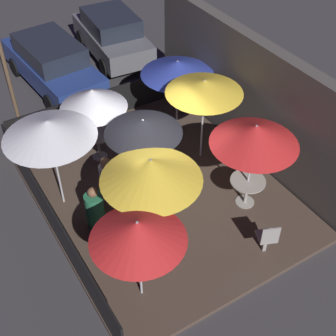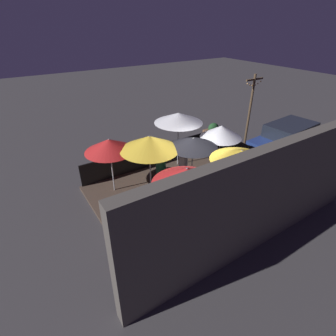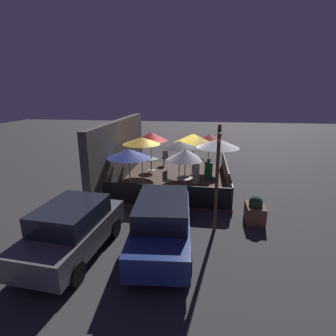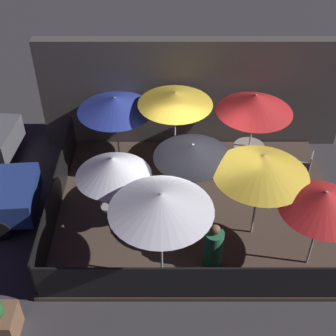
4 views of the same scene
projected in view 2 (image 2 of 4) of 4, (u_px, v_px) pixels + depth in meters
ground_plane at (192, 195)px, 10.29m from camera, size 60.00×60.00×0.00m
patio_deck at (192, 194)px, 10.26m from camera, size 7.14×5.62×0.12m
building_wall at (261, 201)px, 7.24m from camera, size 8.74×0.36×3.33m
fence_front at (156, 155)px, 12.01m from camera, size 6.94×0.05×0.95m
fence_side_left at (255, 159)px, 11.65m from camera, size 0.05×5.42×0.95m
patio_umbrella_0 at (221, 132)px, 10.71m from camera, size 1.72×1.72×2.16m
patio_umbrella_1 at (187, 176)px, 7.29m from camera, size 2.00×2.00×2.36m
patio_umbrella_2 at (193, 143)px, 9.50m from camera, size 1.82×1.82×2.19m
patio_umbrella_3 at (149, 143)px, 9.22m from camera, size 2.13×2.13×2.37m
patio_umbrella_4 at (278, 155)px, 8.88m from camera, size 2.05×2.05×2.10m
patio_umbrella_5 at (241, 155)px, 8.15m from camera, size 1.96×1.96×2.40m
patio_umbrella_6 at (179, 118)px, 11.12m from camera, size 2.09×2.09×2.47m
patio_umbrella_7 at (109, 145)px, 9.45m from camera, size 1.83×1.83×2.18m
dining_table_0 at (218, 160)px, 11.36m from camera, size 0.76×0.76×0.77m
dining_table_1 at (185, 218)px, 8.05m from camera, size 0.85×0.85×0.74m
patio_chair_0 at (225, 174)px, 10.54m from camera, size 0.53×0.53×0.91m
patio_chair_1 at (134, 226)px, 7.85m from camera, size 0.52×0.52×0.92m
patron_0 at (183, 165)px, 10.99m from camera, size 0.50×0.50×1.27m
patron_1 at (161, 164)px, 11.17m from camera, size 0.61×0.61×1.20m
planter_box at (213, 133)px, 14.61m from camera, size 0.96×0.67×1.06m
light_post at (250, 109)px, 13.08m from camera, size 1.10×0.12×3.78m
parked_car_0 at (288, 138)px, 13.03m from camera, size 4.62×2.06×1.62m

